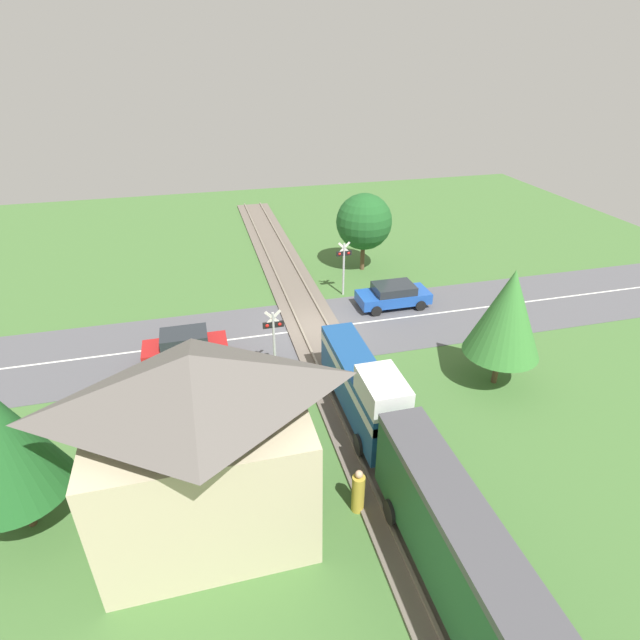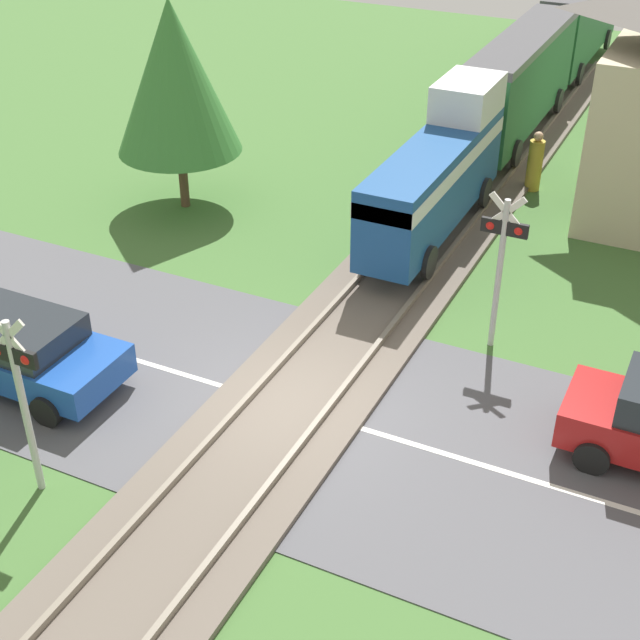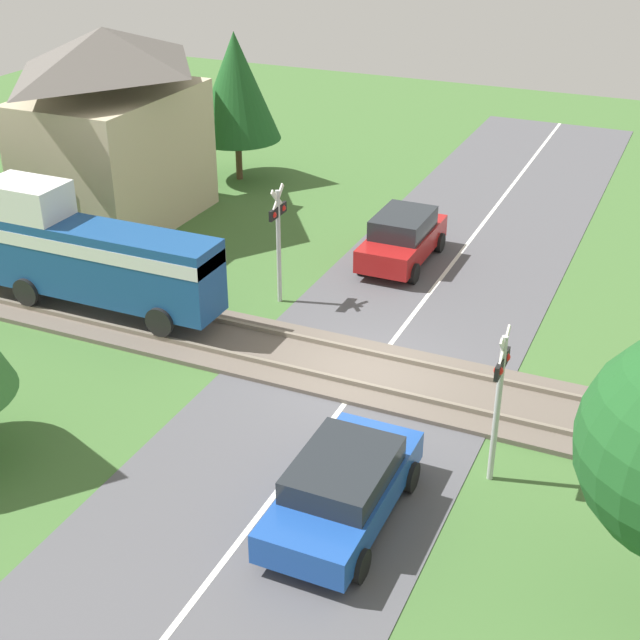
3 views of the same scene
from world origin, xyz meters
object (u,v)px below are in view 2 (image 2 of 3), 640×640
object	(u,v)px
train	(529,73)
crossing_signal_west_approach	(19,382)
car_near_crossing	(19,348)
crossing_signal_east_approach	(502,252)
pedestrian_by_station	(535,164)

from	to	relation	value
train	crossing_signal_west_approach	bearing A→B (deg)	-97.80
car_near_crossing	crossing_signal_east_approach	bearing A→B (deg)	33.61
train	car_near_crossing	xyz separation A→B (m)	(-4.95, -17.29, -1.16)
train	crossing_signal_east_approach	bearing A→B (deg)	-77.70
train	pedestrian_by_station	world-z (taller)	train
train	pedestrian_by_station	size ratio (longest dim) A/B	14.05
train	pedestrian_by_station	xyz separation A→B (m)	(1.44, -4.28, -1.14)
crossing_signal_east_approach	pedestrian_by_station	size ratio (longest dim) A/B	2.00
train	crossing_signal_east_approach	distance (m)	12.52
crossing_signal_east_approach	pedestrian_by_station	xyz separation A→B (m)	(-1.23, 7.95, -1.35)
car_near_crossing	crossing_signal_west_approach	xyz separation A→B (m)	(2.28, -2.18, 1.38)
pedestrian_by_station	train	bearing A→B (deg)	108.61
crossing_signal_west_approach	crossing_signal_east_approach	size ratio (longest dim) A/B	1.00
pedestrian_by_station	car_near_crossing	bearing A→B (deg)	-116.15
car_near_crossing	pedestrian_by_station	size ratio (longest dim) A/B	2.44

